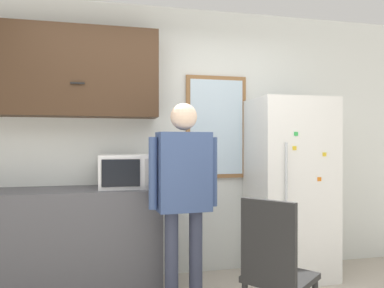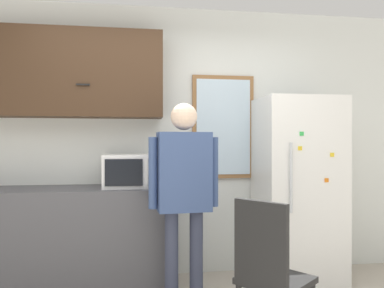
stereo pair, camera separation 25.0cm
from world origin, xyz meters
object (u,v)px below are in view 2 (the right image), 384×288
object	(u,v)px
refrigerator	(298,189)
chair	(269,268)
person	(184,183)
microwave	(129,171)

from	to	relation	value
refrigerator	chair	distance (m)	1.38
person	refrigerator	distance (m)	1.25
person	refrigerator	xyz separation A→B (m)	(1.17, 0.43, -0.12)
person	chair	world-z (taller)	person
microwave	chair	bearing A→B (deg)	-51.92
refrigerator	person	bearing A→B (deg)	-159.82
microwave	person	size ratio (longest dim) A/B	0.28
person	refrigerator	size ratio (longest dim) A/B	0.94
microwave	refrigerator	distance (m)	1.63
chair	microwave	bearing A→B (deg)	-0.77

